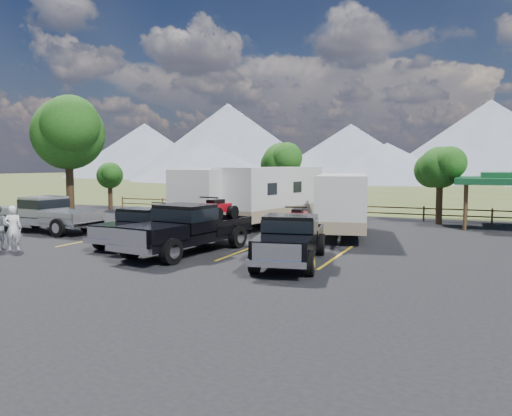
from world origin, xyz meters
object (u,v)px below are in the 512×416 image
at_px(tree_big_nw, 68,134).
at_px(rig_right, 291,237).
at_px(rig_center, 189,227).
at_px(trailer_left, 221,197).
at_px(trailer_right, 342,204).
at_px(rig_left, 144,225).
at_px(pickup_silver, 46,214).
at_px(person_a, 13,228).
at_px(trailer_center, 271,195).

distance_m(tree_big_nw, rig_right, 19.21).
height_order(rig_center, trailer_left, trailer_left).
bearing_deg(trailer_right, rig_right, -102.45).
xyz_separation_m(rig_right, trailer_left, (-7.35, 8.50, 0.80)).
height_order(rig_left, trailer_left, trailer_left).
bearing_deg(tree_big_nw, pickup_silver, -60.31).
relative_size(trailer_left, person_a, 5.10).
bearing_deg(rig_left, rig_center, -16.98).
distance_m(rig_center, rig_right, 4.59).
distance_m(tree_big_nw, rig_center, 15.02).
bearing_deg(trailer_right, trailer_center, 142.43).
height_order(pickup_silver, person_a, pickup_silver).
bearing_deg(trailer_center, rig_center, -78.86).
bearing_deg(rig_right, tree_big_nw, 147.27).
relative_size(tree_big_nw, trailer_left, 0.81).
height_order(trailer_left, trailer_center, trailer_center).
bearing_deg(rig_right, trailer_left, 120.09).
height_order(rig_right, trailer_left, trailer_left).
height_order(rig_center, person_a, rig_center).
bearing_deg(rig_left, person_a, -136.91).
height_order(tree_big_nw, rig_center, tree_big_nw).
bearing_deg(person_a, rig_right, 152.23).
bearing_deg(pickup_silver, rig_right, 84.08).
bearing_deg(tree_big_nw, rig_right, -21.98).
height_order(rig_left, rig_right, rig_right).
xyz_separation_m(rig_left, pickup_silver, (-7.28, 1.27, 0.11)).
bearing_deg(rig_center, rig_left, 169.23).
xyz_separation_m(trailer_center, person_a, (-6.92, -12.12, -0.87)).
distance_m(rig_left, trailer_left, 7.15).
bearing_deg(rig_right, rig_left, 158.69).
bearing_deg(tree_big_nw, person_a, -58.39).
height_order(rig_right, trailer_right, trailer_right).
relative_size(rig_left, trailer_center, 0.56).
xyz_separation_m(rig_left, person_a, (-4.10, -3.57, 0.06)).
bearing_deg(trailer_center, tree_big_nw, -156.54).
height_order(rig_left, trailer_right, trailer_right).
xyz_separation_m(rig_center, trailer_right, (4.58, 7.36, 0.55)).
xyz_separation_m(trailer_left, person_a, (-4.33, -10.66, -0.81)).
xyz_separation_m(trailer_center, pickup_silver, (-10.09, -7.29, -0.82)).
bearing_deg(trailer_right, tree_big_nw, 170.09).
relative_size(trailer_center, person_a, 5.28).
bearing_deg(rig_left, rig_right, -8.45).
xyz_separation_m(rig_right, pickup_silver, (-14.85, 2.68, 0.04)).
bearing_deg(trailer_center, trailer_left, -140.44).
xyz_separation_m(rig_right, trailer_center, (-4.75, 9.97, 0.85)).
xyz_separation_m(pickup_silver, person_a, (3.17, -4.84, -0.05)).
distance_m(rig_center, pickup_silver, 10.53).
xyz_separation_m(rig_right, person_a, (-11.67, -2.16, -0.01)).
bearing_deg(trailer_center, pickup_silver, -134.11).
bearing_deg(rig_center, pickup_silver, 175.65).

